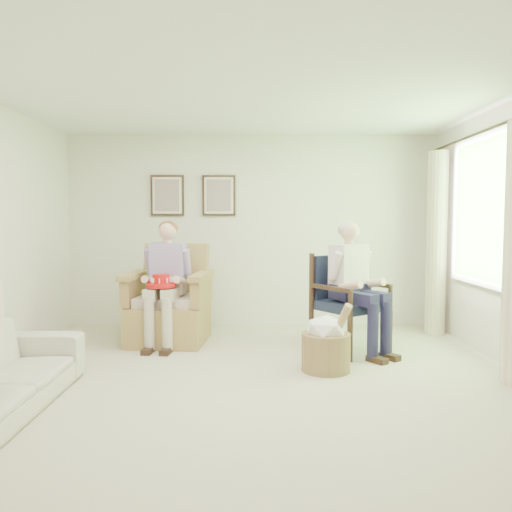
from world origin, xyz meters
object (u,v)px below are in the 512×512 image
(wood_armchair, at_px, (349,298))
(hatbox, at_px, (326,343))
(red_hat, at_px, (161,282))
(person_dark, at_px, (352,277))
(person_wicker, at_px, (167,273))
(wicker_armchair, at_px, (169,311))

(wood_armchair, height_order, hatbox, wood_armchair)
(red_hat, bearing_deg, hatbox, -25.66)
(wood_armchair, xyz_separation_m, person_dark, (0.00, -0.17, 0.26))
(red_hat, relative_size, hatbox, 0.48)
(hatbox, bearing_deg, red_hat, 154.34)
(wood_armchair, bearing_deg, red_hat, 143.95)
(person_wicker, bearing_deg, red_hat, -91.65)
(wicker_armchair, relative_size, person_wicker, 0.82)
(wood_armchair, relative_size, person_dark, 0.74)
(hatbox, bearing_deg, person_dark, 60.01)
(wood_armchair, height_order, person_wicker, person_wicker)
(person_wicker, relative_size, hatbox, 2.05)
(wicker_armchair, xyz_separation_m, person_dark, (2.07, -0.54, 0.47))
(person_wicker, xyz_separation_m, hatbox, (1.70, -1.03, -0.57))
(wicker_armchair, height_order, person_dark, person_dark)
(person_wicker, xyz_separation_m, red_hat, (-0.03, -0.20, -0.08))
(wicker_armchair, relative_size, hatbox, 1.69)
(wicker_armchair, bearing_deg, hatbox, -29.16)
(person_dark, xyz_separation_m, red_hat, (-2.09, 0.19, -0.08))
(person_wicker, height_order, red_hat, person_wicker)
(wood_armchair, relative_size, red_hat, 3.17)
(wood_armchair, xyz_separation_m, hatbox, (-0.37, -0.81, -0.31))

